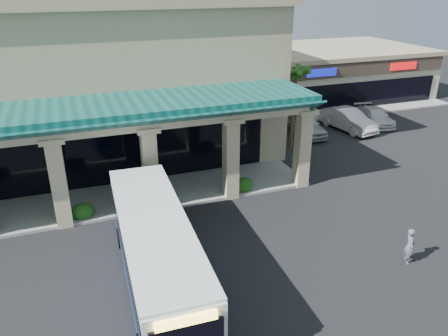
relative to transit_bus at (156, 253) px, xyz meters
name	(u,v)px	position (x,y,z in m)	size (l,w,h in m)	color
ground	(241,250)	(4.09, 1.07, -1.54)	(110.00, 110.00, 0.00)	black
main_building	(40,74)	(-3.91, 17.07, 4.13)	(30.80, 14.80, 11.35)	tan
arcade	(46,163)	(-3.91, 7.87, 1.31)	(30.00, 6.20, 5.70)	#0C4845
strip_mall	(313,72)	(22.09, 25.07, 0.91)	(22.50, 12.50, 4.90)	beige
palm_0	(293,104)	(12.59, 12.07, 1.76)	(2.40, 2.40, 6.60)	#275A18
palm_1	(286,98)	(13.59, 15.07, 1.36)	(2.40, 2.40, 5.80)	#275A18
broadleaf_tree	(238,92)	(11.59, 20.07, 0.86)	(2.60, 2.60, 4.81)	#1C4B11
transit_bus	(156,253)	(0.00, 0.00, 0.00)	(2.57, 11.05, 3.09)	navy
pedestrian	(410,246)	(10.66, -2.29, -0.70)	(0.61, 0.40, 1.68)	#4E5865
car_silver	(305,125)	(15.03, 14.28, -0.73)	(1.91, 4.75, 1.62)	#A9A9AB
car_white	(348,120)	(18.91, 14.09, -0.68)	(1.83, 5.26, 1.73)	white
car_red	(375,116)	(21.99, 14.62, -0.87)	(1.89, 4.64, 1.35)	silver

